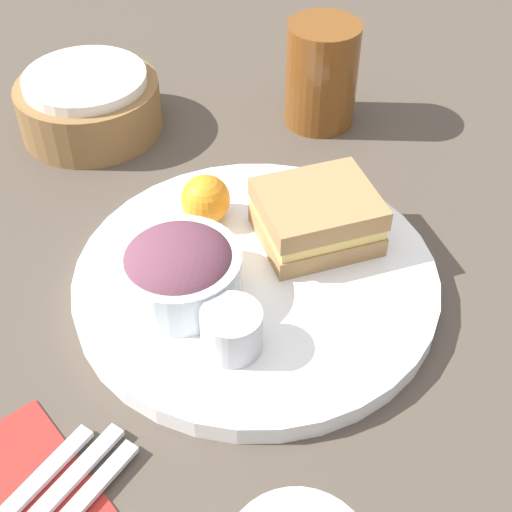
{
  "coord_description": "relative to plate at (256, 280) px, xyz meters",
  "views": [
    {
      "loc": [
        -0.28,
        -0.34,
        0.46
      ],
      "look_at": [
        0.0,
        0.0,
        0.04
      ],
      "focal_mm": 50.0,
      "sensor_mm": 36.0,
      "label": 1
    }
  ],
  "objects": [
    {
      "name": "bread_basket",
      "position": [
        0.02,
        0.32,
        0.02
      ],
      "size": [
        0.16,
        0.16,
        0.07
      ],
      "color": "olive",
      "rests_on": "ground_plane"
    },
    {
      "name": "orange_wedge",
      "position": [
        0.01,
        0.09,
        0.03
      ],
      "size": [
        0.05,
        0.05,
        0.05
      ],
      "primitive_type": "sphere",
      "color": "orange",
      "rests_on": "plate"
    },
    {
      "name": "sandwich",
      "position": [
        0.07,
        -0.0,
        0.03
      ],
      "size": [
        0.13,
        0.12,
        0.05
      ],
      "color": "#A37A4C",
      "rests_on": "plate"
    },
    {
      "name": "plate",
      "position": [
        0.0,
        0.0,
        0.0
      ],
      "size": [
        0.32,
        0.32,
        0.02
      ],
      "primitive_type": "cylinder",
      "color": "white",
      "rests_on": "ground_plane"
    },
    {
      "name": "salad_bowl",
      "position": [
        -0.06,
        0.02,
        0.04
      ],
      "size": [
        0.11,
        0.11,
        0.06
      ],
      "color": "silver",
      "rests_on": "plate"
    },
    {
      "name": "drink_glass",
      "position": [
        0.23,
        0.16,
        0.05
      ],
      "size": [
        0.08,
        0.08,
        0.12
      ],
      "primitive_type": "cylinder",
      "color": "brown",
      "rests_on": "ground_plane"
    },
    {
      "name": "ground_plane",
      "position": [
        0.0,
        0.0,
        -0.01
      ],
      "size": [
        4.0,
        4.0,
        0.0
      ],
      "primitive_type": "plane",
      "color": "#4C4238"
    },
    {
      "name": "dressing_cup",
      "position": [
        -0.07,
        -0.05,
        0.03
      ],
      "size": [
        0.05,
        0.05,
        0.04
      ],
      "primitive_type": "cylinder",
      "color": "#B7B7BC",
      "rests_on": "plate"
    }
  ]
}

